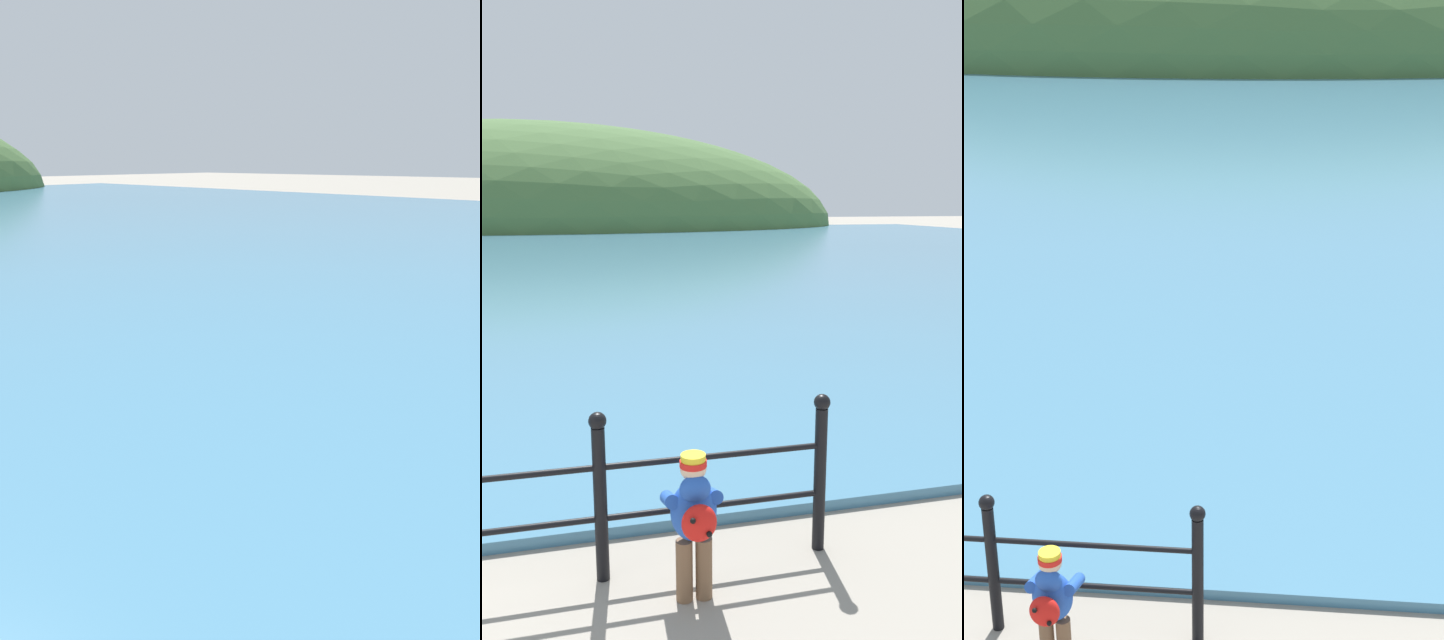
# 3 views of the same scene
# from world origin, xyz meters

# --- Properties ---
(water) EXTENTS (80.00, 60.00, 0.10)m
(water) POSITION_xyz_m (0.00, 32.00, 0.05)
(water) COLOR teal
(water) RESTS_ON ground
(far_hillside) EXTENTS (64.43, 35.43, 20.95)m
(far_hillside) POSITION_xyz_m (0.00, 65.09, 0.00)
(far_hillside) COLOR #476B38
(far_hillside) RESTS_ON ground
(child_in_coat) EXTENTS (0.38, 0.53, 1.00)m
(child_in_coat) POSITION_xyz_m (3.92, 1.12, 0.61)
(child_in_coat) COLOR brown
(child_in_coat) RESTS_ON ground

